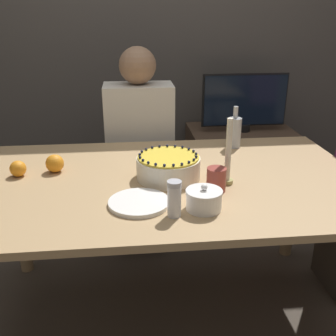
# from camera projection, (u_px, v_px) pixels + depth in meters

# --- Properties ---
(ground_plane) EXTENTS (12.00, 12.00, 0.00)m
(ground_plane) POSITION_uv_depth(u_px,v_px,m) (168.00, 314.00, 1.97)
(ground_plane) COLOR #4C4238
(wall_behind) EXTENTS (8.00, 0.05, 2.60)m
(wall_behind) POSITION_uv_depth(u_px,v_px,m) (148.00, 29.00, 2.78)
(wall_behind) COLOR #4C4742
(wall_behind) RESTS_ON ground_plane
(dining_table) EXTENTS (1.70, 1.03, 0.75)m
(dining_table) POSITION_uv_depth(u_px,v_px,m) (168.00, 197.00, 1.73)
(dining_table) COLOR tan
(dining_table) RESTS_ON ground_plane
(cake) EXTENTS (0.27, 0.27, 0.11)m
(cake) POSITION_uv_depth(u_px,v_px,m) (168.00, 167.00, 1.68)
(cake) COLOR #EFE5CC
(cake) RESTS_ON dining_table
(sugar_bowl) EXTENTS (0.13, 0.13, 0.10)m
(sugar_bowl) POSITION_uv_depth(u_px,v_px,m) (204.00, 200.00, 1.42)
(sugar_bowl) COLOR white
(sugar_bowl) RESTS_ON dining_table
(sugar_shaker) EXTENTS (0.05, 0.05, 0.13)m
(sugar_shaker) POSITION_uv_depth(u_px,v_px,m) (174.00, 199.00, 1.36)
(sugar_shaker) COLOR white
(sugar_shaker) RESTS_ON dining_table
(plate_stack) EXTENTS (0.23, 0.23, 0.02)m
(plate_stack) POSITION_uv_depth(u_px,v_px,m) (139.00, 203.00, 1.46)
(plate_stack) COLOR white
(plate_stack) RESTS_ON dining_table
(candle) EXTENTS (0.05, 0.05, 0.28)m
(candle) POSITION_uv_depth(u_px,v_px,m) (228.00, 158.00, 1.60)
(candle) COLOR tan
(candle) RESTS_ON dining_table
(bottle) EXTENTS (0.07, 0.07, 0.22)m
(bottle) POSITION_uv_depth(u_px,v_px,m) (234.00, 132.00, 2.05)
(bottle) COLOR #B2B7BC
(bottle) RESTS_ON dining_table
(cup) EXTENTS (0.08, 0.08, 0.10)m
(cup) POSITION_uv_depth(u_px,v_px,m) (216.00, 180.00, 1.56)
(cup) COLOR #993D33
(cup) RESTS_ON dining_table
(orange_fruit_0) EXTENTS (0.08, 0.08, 0.08)m
(orange_fruit_0) POSITION_uv_depth(u_px,v_px,m) (55.00, 163.00, 1.74)
(orange_fruit_0) COLOR orange
(orange_fruit_0) RESTS_ON dining_table
(orange_fruit_1) EXTENTS (0.07, 0.07, 0.07)m
(orange_fruit_1) POSITION_uv_depth(u_px,v_px,m) (18.00, 169.00, 1.70)
(orange_fruit_1) COLOR orange
(orange_fruit_1) RESTS_ON dining_table
(person_man_blue_shirt) EXTENTS (0.40, 0.34, 1.24)m
(person_man_blue_shirt) POSITION_uv_depth(u_px,v_px,m) (140.00, 163.00, 2.42)
(person_man_blue_shirt) COLOR #595960
(person_man_blue_shirt) RESTS_ON ground_plane
(side_cabinet) EXTENTS (0.74, 0.56, 0.62)m
(side_cabinet) POSITION_uv_depth(u_px,v_px,m) (240.00, 171.00, 2.92)
(side_cabinet) COLOR #4C3828
(side_cabinet) RESTS_ON ground_plane
(tv_monitor) EXTENTS (0.60, 0.10, 0.40)m
(tv_monitor) POSITION_uv_depth(u_px,v_px,m) (245.00, 101.00, 2.72)
(tv_monitor) COLOR black
(tv_monitor) RESTS_ON side_cabinet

